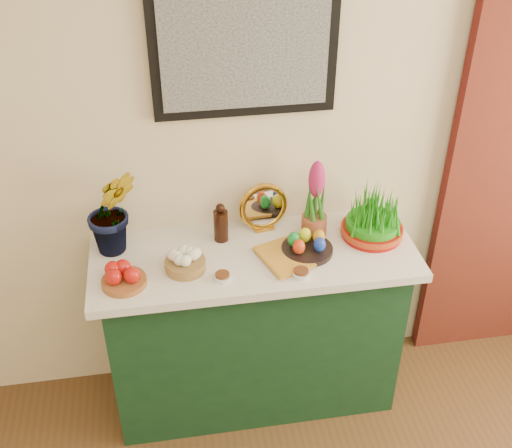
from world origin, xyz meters
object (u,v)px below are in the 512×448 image
Objects in this scene: book at (266,263)px; wheatgrass_sabzeh at (373,217)px; sideboard at (254,331)px; mirror at (263,207)px; hyacinth_green at (110,198)px.

wheatgrass_sabzeh is at bearing -3.43° from book.
sideboard is 0.78m from wheatgrass_sabzeh.
wheatgrass_sabzeh reaches higher than sideboard.
sideboard is 5.64× the size of mirror.
mirror reaches higher than wheatgrass_sabzeh.
sideboard is 4.72× the size of wheatgrass_sabzeh.
wheatgrass_sabzeh is at bearing -16.76° from mirror.
mirror is at bearing 68.30° from sideboard.
sideboard is 0.49m from book.
hyacinth_green is at bearing 168.66° from sideboard.
mirror is (0.07, 0.18, 0.57)m from sideboard.
mirror reaches higher than book.
wheatgrass_sabzeh is at bearing -11.31° from hyacinth_green.
hyacinth_green is 1.90× the size of wheatgrass_sabzeh.
hyacinth_green is at bearing 141.18° from book.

